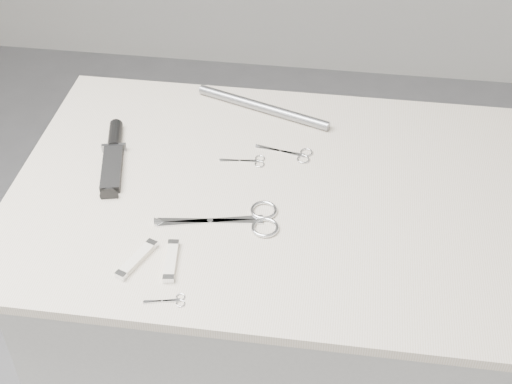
# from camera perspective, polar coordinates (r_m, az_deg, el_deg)

# --- Properties ---
(plinth) EXTENTS (0.90, 0.60, 0.90)m
(plinth) POSITION_cam_1_polar(r_m,az_deg,el_deg) (1.72, 0.92, -11.80)
(plinth) COLOR #B1B1AF
(plinth) RESTS_ON ground
(display_board) EXTENTS (1.00, 0.70, 0.02)m
(display_board) POSITION_cam_1_polar(r_m,az_deg,el_deg) (1.38, 1.12, -0.11)
(display_board) COLOR beige
(display_board) RESTS_ON plinth
(large_shears) EXTENTS (0.23, 0.10, 0.01)m
(large_shears) POSITION_cam_1_polar(r_m,az_deg,el_deg) (1.31, -0.88, -2.22)
(large_shears) COLOR silver
(large_shears) RESTS_ON display_board
(embroidery_scissors_a) EXTENTS (0.12, 0.05, 0.00)m
(embroidery_scissors_a) POSITION_cam_1_polar(r_m,az_deg,el_deg) (1.46, 3.05, 3.08)
(embroidery_scissors_a) COLOR silver
(embroidery_scissors_a) RESTS_ON display_board
(embroidery_scissors_b) EXTENTS (0.09, 0.04, 0.00)m
(embroidery_scissors_b) POSITION_cam_1_polar(r_m,az_deg,el_deg) (1.44, -0.51, 2.49)
(embroidery_scissors_b) COLOR silver
(embroidery_scissors_b) RESTS_ON display_board
(tiny_scissors) EXTENTS (0.07, 0.03, 0.00)m
(tiny_scissors) POSITION_cam_1_polar(r_m,az_deg,el_deg) (1.18, -6.85, -8.63)
(tiny_scissors) COLOR silver
(tiny_scissors) RESTS_ON display_board
(sheathed_knife) EXTENTS (0.08, 0.22, 0.03)m
(sheathed_knife) POSITION_cam_1_polar(r_m,az_deg,el_deg) (1.48, -11.34, 3.06)
(sheathed_knife) COLOR black
(sheathed_knife) RESTS_ON display_board
(pocket_knife_a) EXTENTS (0.03, 0.10, 0.01)m
(pocket_knife_a) POSITION_cam_1_polar(r_m,az_deg,el_deg) (1.24, -6.81, -5.49)
(pocket_knife_a) COLOR silver
(pocket_knife_a) RESTS_ON display_board
(pocket_knife_b) EXTENTS (0.06, 0.10, 0.01)m
(pocket_knife_b) POSITION_cam_1_polar(r_m,az_deg,el_deg) (1.25, -9.51, -5.31)
(pocket_knife_b) COLOR silver
(pocket_knife_b) RESTS_ON display_board
(metal_rail) EXTENTS (0.30, 0.13, 0.02)m
(metal_rail) POSITION_cam_1_polar(r_m,az_deg,el_deg) (1.58, 0.54, 6.80)
(metal_rail) COLOR gray
(metal_rail) RESTS_ON display_board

